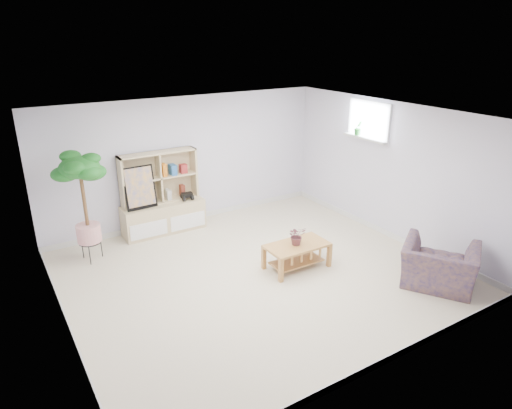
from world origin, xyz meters
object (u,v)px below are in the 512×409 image
storage_unit (162,193)px  coffee_table (297,256)px  armchair (440,263)px  floor_tree (85,208)px

storage_unit → coffee_table: storage_unit is taller
coffee_table → armchair: bearing=-46.9°
armchair → storage_unit: bearing=1.9°
storage_unit → armchair: bearing=-55.9°
floor_tree → armchair: floor_tree is taller
coffee_table → floor_tree: (-2.67, 1.96, 0.70)m
coffee_table → floor_tree: size_ratio=0.54×
floor_tree → storage_unit: bearing=17.5°
storage_unit → coffee_table: bearing=-62.6°
coffee_table → floor_tree: 3.39m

